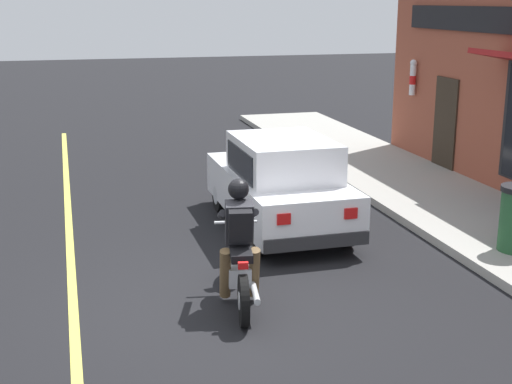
{
  "coord_description": "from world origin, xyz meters",
  "views": [
    {
      "loc": [
        -1.74,
        -8.09,
        3.72
      ],
      "look_at": [
        0.94,
        1.8,
        0.95
      ],
      "focal_mm": 50.0,
      "sensor_mm": 36.0,
      "label": 1
    }
  ],
  "objects": [
    {
      "name": "lane_stripe",
      "position": [
        -1.8,
        3.0,
        0.0
      ],
      "size": [
        0.12,
        19.8,
        0.01
      ],
      "primitive_type": "cube",
      "color": "#D1C64C",
      "rests_on": "ground"
    },
    {
      "name": "sidewalk_curb",
      "position": [
        5.01,
        3.0,
        0.07
      ],
      "size": [
        2.6,
        22.0,
        0.14
      ],
      "primitive_type": "cube",
      "color": "#9E9B93",
      "rests_on": "ground"
    },
    {
      "name": "ground_plane",
      "position": [
        0.0,
        0.0,
        0.0
      ],
      "size": [
        80.0,
        80.0,
        0.0
      ],
      "primitive_type": "plane",
      "color": "black"
    },
    {
      "name": "motorcycle_with_rider",
      "position": [
        0.25,
        0.08,
        0.68
      ],
      "size": [
        0.65,
        2.01,
        1.62
      ],
      "color": "black",
      "rests_on": "ground"
    },
    {
      "name": "car_hatchback",
      "position": [
        1.62,
        2.84,
        0.77
      ],
      "size": [
        1.68,
        3.8,
        1.57
      ],
      "color": "black",
      "rests_on": "ground"
    }
  ]
}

